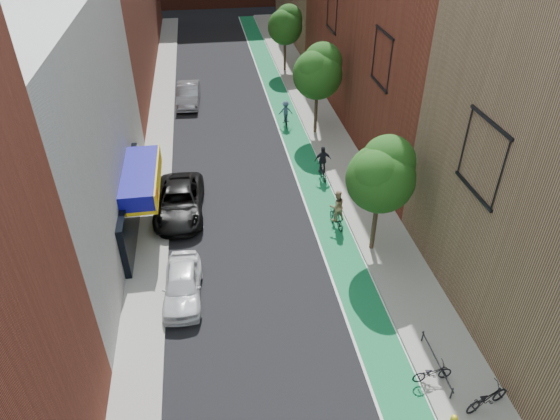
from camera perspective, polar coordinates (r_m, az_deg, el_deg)
name	(u,v)px	position (r m, az deg, el deg)	size (l,w,h in m)	color
bike_lane	(290,124)	(39.78, 1.10, 9.83)	(2.00, 68.00, 0.01)	#136B37
sidewalk_left	(160,132)	(39.41, -13.55, 8.70)	(2.00, 68.00, 0.15)	gray
sidewalk_right	(321,121)	(40.23, 4.67, 10.12)	(3.00, 68.00, 0.15)	gray
building_left_white	(28,135)	(27.27, -26.82, 7.61)	(8.00, 20.00, 12.00)	silver
tree_near	(382,174)	(24.34, 11.57, 4.10)	(3.40, 3.36, 6.42)	#332619
tree_mid	(318,70)	(36.46, 4.39, 15.64)	(3.55, 3.53, 6.74)	#332619
tree_far	(285,24)	(49.73, 0.63, 20.49)	(3.30, 3.25, 6.21)	#332619
parked_car_white	(182,284)	(23.85, -11.09, -8.35)	(1.74, 4.32, 1.47)	white
parked_car_black	(179,201)	(29.31, -11.42, 0.96)	(2.68, 5.81, 1.61)	black
parked_car_silver	(188,94)	(43.83, -10.43, 12.87)	(1.76, 5.05, 1.66)	gray
cyclist_lane_near	(337,211)	(27.84, 6.49, -0.12)	(1.01, 1.76, 2.21)	black
cyclist_lane_mid	(323,166)	(32.24, 4.91, 5.06)	(1.09, 1.67, 2.20)	black
cyclist_lane_far	(286,115)	(39.18, 0.66, 10.81)	(1.09, 1.80, 1.99)	black
parked_bike_near	(487,398)	(21.04, 22.61, -19.21)	(0.66, 1.90, 1.00)	black
parked_bike_far	(432,373)	(21.19, 17.02, -17.35)	(0.56, 1.62, 0.85)	black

